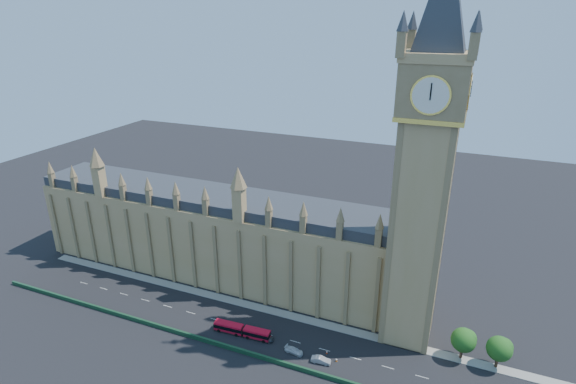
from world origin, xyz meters
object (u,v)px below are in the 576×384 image
at_px(red_bus, 242,330).
at_px(car_grey, 265,337).
at_px(car_silver, 321,360).

distance_m(red_bus, car_grey, 6.46).
distance_m(red_bus, car_silver, 22.65).
relative_size(red_bus, car_silver, 3.29).
bearing_deg(car_grey, red_bus, 90.85).
xyz_separation_m(red_bus, car_grey, (6.42, 0.40, -0.59)).
bearing_deg(car_grey, car_silver, -100.40).
xyz_separation_m(car_grey, car_silver, (16.15, -2.19, -0.02)).
bearing_deg(car_silver, car_grey, 76.35).
xyz_separation_m(red_bus, car_silver, (22.58, -1.79, -0.61)).
bearing_deg(car_silver, red_bus, 79.52).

